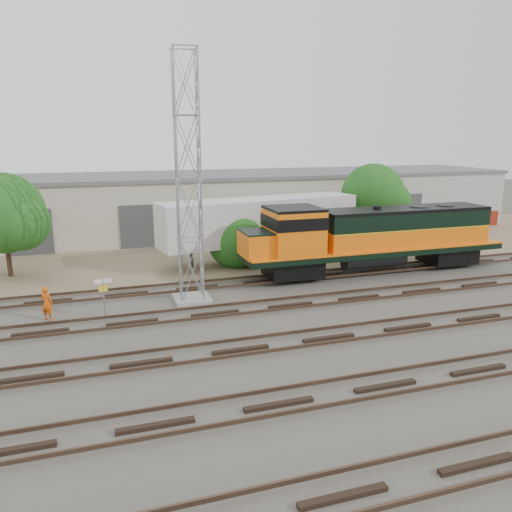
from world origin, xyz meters
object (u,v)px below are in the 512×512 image
object	(u,v)px
worker	(47,303)
signal_tower	(188,184)
locomotive	(371,236)
semi_trailer	(265,221)

from	to	relation	value
worker	signal_tower	bearing A→B (deg)	-141.21
locomotive	worker	size ratio (longest dim) A/B	10.51
worker	semi_trailer	xyz separation A→B (m)	(13.73, 8.00, 1.94)
worker	semi_trailer	world-z (taller)	semi_trailer
worker	locomotive	bearing A→B (deg)	-139.13
signal_tower	semi_trailer	bearing A→B (deg)	47.75
locomotive	semi_trailer	bearing A→B (deg)	135.22
signal_tower	semi_trailer	distance (m)	10.39
locomotive	worker	xyz separation A→B (m)	(-19.07, -2.70, -1.58)
signal_tower	locomotive	bearing A→B (deg)	9.29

